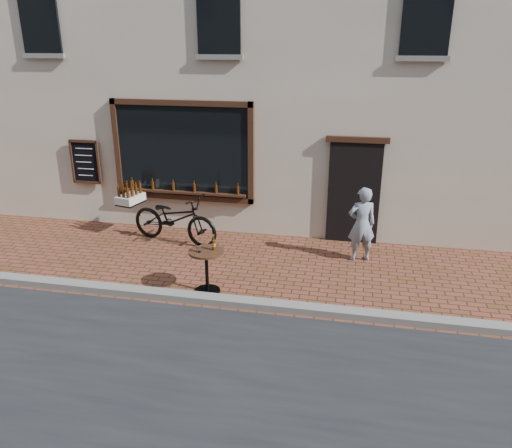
# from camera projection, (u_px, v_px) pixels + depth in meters

# --- Properties ---
(ground) EXTENTS (90.00, 90.00, 0.00)m
(ground) POSITION_uv_depth(u_px,v_px,m) (228.00, 310.00, 8.22)
(ground) COLOR brown
(ground) RESTS_ON ground
(kerb) EXTENTS (90.00, 0.25, 0.12)m
(kerb) POSITION_uv_depth(u_px,v_px,m) (231.00, 301.00, 8.38)
(kerb) COLOR slate
(kerb) RESTS_ON ground
(shop_building) EXTENTS (28.00, 6.20, 10.00)m
(shop_building) POSITION_uv_depth(u_px,v_px,m) (289.00, 5.00, 12.44)
(shop_building) COLOR beige
(shop_building) RESTS_ON ground
(cargo_bicycle) EXTENTS (2.48, 1.19, 1.17)m
(cargo_bicycle) POSITION_uv_depth(u_px,v_px,m) (173.00, 218.00, 10.81)
(cargo_bicycle) COLOR black
(cargo_bicycle) RESTS_ON ground
(bistro_table) EXTENTS (0.61, 0.61, 1.05)m
(bistro_table) POSITION_uv_depth(u_px,v_px,m) (207.00, 263.00, 8.64)
(bistro_table) COLOR black
(bistro_table) RESTS_ON ground
(pedestrian) EXTENTS (0.64, 0.51, 1.52)m
(pedestrian) POSITION_uv_depth(u_px,v_px,m) (362.00, 224.00, 9.85)
(pedestrian) COLOR gray
(pedestrian) RESTS_ON ground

